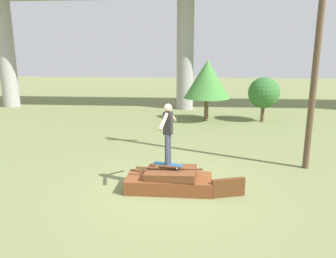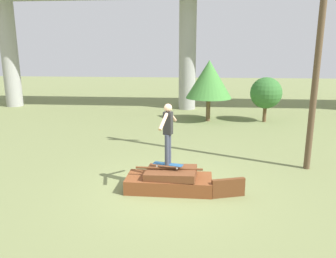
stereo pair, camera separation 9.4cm
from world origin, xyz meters
The scene contains 9 objects.
ground_plane centered at (0.00, 0.00, 0.00)m, with size 80.00×80.00×0.00m, color olive.
scrap_pile centered at (0.01, 0.00, 0.26)m, with size 2.36×1.06×0.66m.
scrap_plank_loose centered at (1.60, -0.30, 0.25)m, with size 0.90×0.39×0.50m.
skateboard centered at (-0.03, 0.03, 0.73)m, with size 0.86×0.41×0.09m.
skater centered at (-0.03, 0.03, 1.72)m, with size 0.39×1.25×1.67m.
highway_overpass centered at (0.00, 13.27, 6.77)m, with size 44.00×4.12×7.83m.
utility_pole centered at (4.36, 2.13, 4.26)m, with size 1.30×0.20×8.27m.
tree_behind_left centered at (1.31, 9.42, 2.29)m, with size 2.49×2.49×3.31m.
tree_behind_right centered at (4.38, 9.51, 1.57)m, with size 1.68×1.68×2.42m.
Camera 2 is at (0.76, -8.45, 3.76)m, focal length 35.00 mm.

